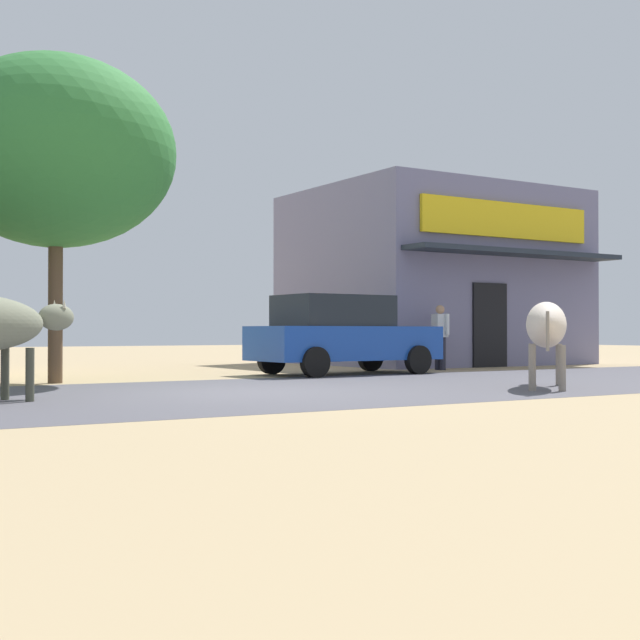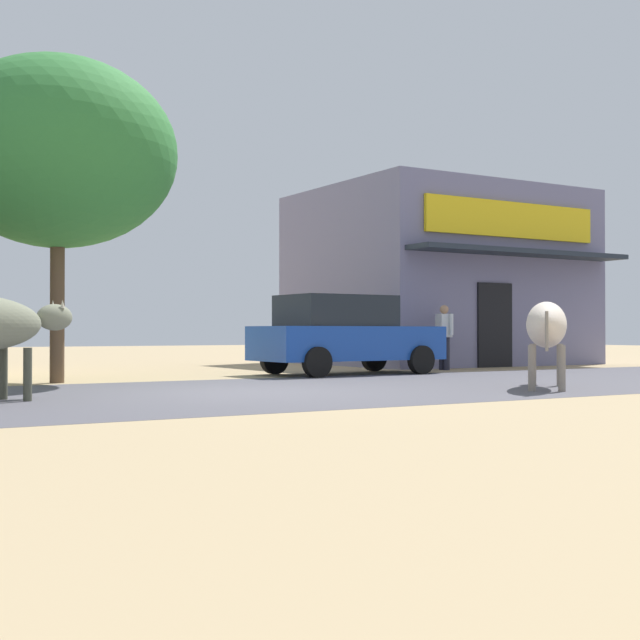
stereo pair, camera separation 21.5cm
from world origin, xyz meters
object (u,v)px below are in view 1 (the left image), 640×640
cow_far_dark (546,326)px  pedestrian_by_shop (440,332)px  roadside_tree (56,153)px  parked_hatchback_car (341,334)px

cow_far_dark → pedestrian_by_shop: size_ratio=1.51×
cow_far_dark → pedestrian_by_shop: 6.52m
cow_far_dark → roadside_tree: bearing=139.3°
parked_hatchback_car → pedestrian_by_shop: parked_hatchback_car is taller
roadside_tree → pedestrian_by_shop: size_ratio=3.76×
parked_hatchback_car → cow_far_dark: parked_hatchback_car is taller
roadside_tree → parked_hatchback_car: (5.94, 0.04, -3.16)m
pedestrian_by_shop → roadside_tree: bearing=-176.6°
parked_hatchback_car → cow_far_dark: (0.33, -5.43, 0.14)m
roadside_tree → cow_far_dark: 8.80m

